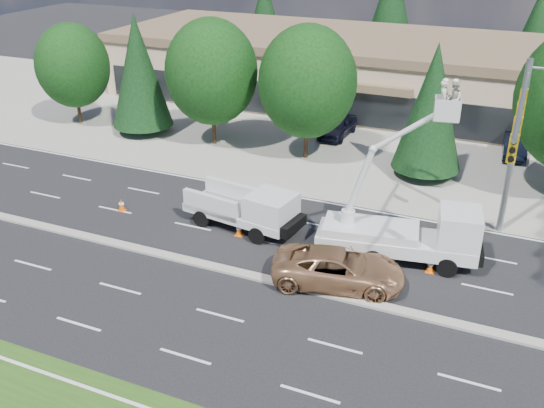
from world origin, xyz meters
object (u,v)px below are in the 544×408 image
at_px(bucket_truck, 410,226).
at_px(signal_mast, 517,133).
at_px(minivan, 338,268).
at_px(utility_pickup, 248,213).

bearing_deg(bucket_truck, signal_mast, 25.63).
bearing_deg(bucket_truck, minivan, -136.00).
relative_size(bucket_truck, minivan, 1.51).
bearing_deg(utility_pickup, minivan, -19.13).
xyz_separation_m(signal_mast, utility_pickup, (-12.21, -2.91, -5.10)).
xyz_separation_m(utility_pickup, bucket_truck, (8.36, 0.17, 0.91)).
distance_m(signal_mast, minivan, 10.16).
height_order(utility_pickup, minivan, utility_pickup).
height_order(signal_mast, bucket_truck, signal_mast).
bearing_deg(minivan, utility_pickup, 50.14).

